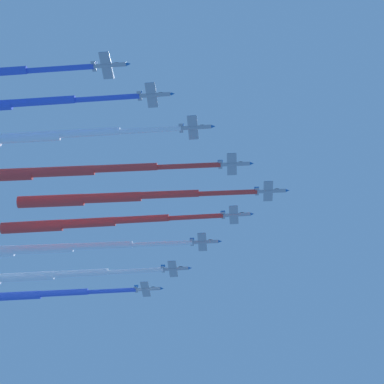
{
  "coord_description": "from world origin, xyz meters",
  "views": [
    {
      "loc": [
        143.65,
        46.85,
        57.2
      ],
      "look_at": [
        0.0,
        0.0,
        219.23
      ],
      "focal_mm": 70.83,
      "sensor_mm": 36.0,
      "label": 1
    }
  ],
  "objects": [
    {
      "name": "jet_starboard_mid",
      "position": [
        32.78,
        -38.73,
        220.7
      ],
      "size": [
        23.22,
        77.62,
        3.69
      ],
      "color": "#9EA3AD"
    },
    {
      "name": "jet_trail_port",
      "position": [
        -28.89,
        -74.05,
        221.18
      ],
      "size": [
        22.3,
        75.62,
        3.73
      ],
      "color": "#9EA3AD"
    },
    {
      "name": "jet_port_inner",
      "position": [
        -3.07,
        -36.5,
        220.36
      ],
      "size": [
        22.83,
        76.54,
        3.76
      ],
      "color": "#9EA3AD"
    },
    {
      "name": "jet_starboard_inner",
      "position": [
        20.79,
        -34.08,
        217.67
      ],
      "size": [
        25.6,
        81.42,
        3.71
      ],
      "color": "#9EA3AD"
    },
    {
      "name": "jet_lead",
      "position": [
        6.65,
        -24.63,
        218.01
      ],
      "size": [
        24.69,
        77.84,
        3.73
      ],
      "color": "#9EA3AD"
    },
    {
      "name": "jet_port_outer",
      "position": [
        -19.25,
        -65.81,
        219.69
      ],
      "size": [
        24.05,
        82.48,
        3.73
      ],
      "color": "#9EA3AD"
    },
    {
      "name": "jet_port_mid",
      "position": [
        -9.24,
        -55.38,
        220.36
      ],
      "size": [
        26.32,
        85.99,
        3.68
      ],
      "color": "#9EA3AD"
    }
  ]
}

